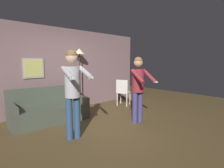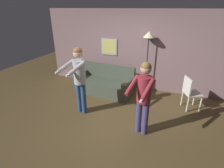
{
  "view_description": "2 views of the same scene",
  "coord_description": "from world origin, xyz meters",
  "px_view_note": "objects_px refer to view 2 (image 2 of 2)",
  "views": [
    {
      "loc": [
        -2.58,
        -3.09,
        1.55
      ],
      "look_at": [
        0.14,
        -0.13,
        1.04
      ],
      "focal_mm": 28.0,
      "sensor_mm": 36.0,
      "label": 1
    },
    {
      "loc": [
        1.35,
        -3.59,
        2.64
      ],
      "look_at": [
        0.06,
        -0.17,
        1.02
      ],
      "focal_mm": 28.0,
      "sensor_mm": 36.0,
      "label": 2
    }
  ],
  "objects_px": {
    "couch": "(104,84)",
    "person_standing_right": "(144,93)",
    "torchiere_lamp": "(148,42)",
    "person_standing_left": "(79,75)",
    "dining_chair_distant": "(190,91)"
  },
  "relations": [
    {
      "from": "couch",
      "to": "person_standing_left",
      "type": "xyz_separation_m",
      "value": [
        -0.08,
        -1.39,
        0.82
      ]
    },
    {
      "from": "person_standing_left",
      "to": "person_standing_right",
      "type": "relative_size",
      "value": 1.06
    },
    {
      "from": "person_standing_left",
      "to": "dining_chair_distant",
      "type": "height_order",
      "value": "person_standing_left"
    },
    {
      "from": "person_standing_left",
      "to": "person_standing_right",
      "type": "height_order",
      "value": "person_standing_left"
    },
    {
      "from": "torchiere_lamp",
      "to": "person_standing_right",
      "type": "height_order",
      "value": "torchiere_lamp"
    },
    {
      "from": "torchiere_lamp",
      "to": "person_standing_left",
      "type": "distance_m",
      "value": 2.4
    },
    {
      "from": "person_standing_right",
      "to": "dining_chair_distant",
      "type": "bearing_deg",
      "value": 56.06
    },
    {
      "from": "couch",
      "to": "person_standing_right",
      "type": "bearing_deg",
      "value": -45.96
    },
    {
      "from": "torchiere_lamp",
      "to": "dining_chair_distant",
      "type": "relative_size",
      "value": 2.13
    },
    {
      "from": "couch",
      "to": "person_standing_left",
      "type": "relative_size",
      "value": 1.1
    },
    {
      "from": "couch",
      "to": "person_standing_left",
      "type": "distance_m",
      "value": 1.61
    },
    {
      "from": "dining_chair_distant",
      "to": "couch",
      "type": "bearing_deg",
      "value": 176.56
    },
    {
      "from": "couch",
      "to": "dining_chair_distant",
      "type": "relative_size",
      "value": 2.11
    },
    {
      "from": "couch",
      "to": "person_standing_right",
      "type": "relative_size",
      "value": 1.17
    },
    {
      "from": "torchiere_lamp",
      "to": "person_standing_left",
      "type": "relative_size",
      "value": 1.11
    }
  ]
}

